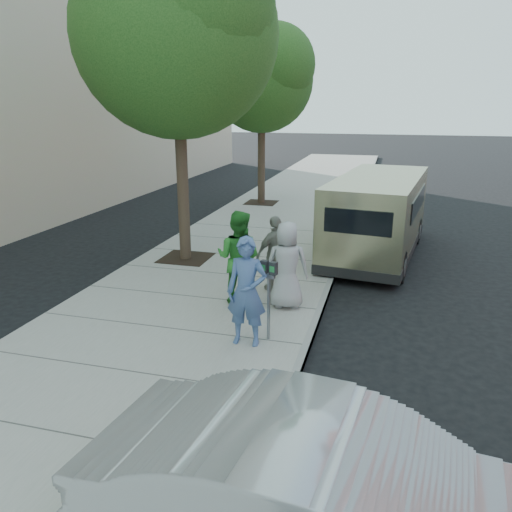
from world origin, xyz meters
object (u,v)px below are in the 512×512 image
(tree_near, at_px, (178,26))
(person_officer, at_px, (247,292))
(person_gray_shirt, at_px, (287,265))
(person_striped_polo, at_px, (276,254))
(parking_meter, at_px, (269,283))
(van, at_px, (378,214))
(person_green_shirt, at_px, (239,258))
(tree_far, at_px, (263,75))

(tree_near, xyz_separation_m, person_officer, (2.75, -4.08, -4.50))
(person_gray_shirt, distance_m, person_striped_polo, 0.92)
(parking_meter, bearing_deg, person_officer, -126.20)
(van, relative_size, person_officer, 3.31)
(person_officer, bearing_deg, person_green_shirt, 110.28)
(parking_meter, bearing_deg, tree_near, 144.46)
(tree_far, distance_m, person_officer, 12.60)
(tree_far, height_order, person_gray_shirt, tree_far)
(van, bearing_deg, tree_near, -148.75)
(tree_near, height_order, van, tree_near)
(tree_near, height_order, tree_far, tree_near)
(parking_meter, bearing_deg, person_gray_shirt, 105.92)
(tree_far, height_order, person_green_shirt, tree_far)
(van, xyz_separation_m, person_green_shirt, (-2.45, -4.47, -0.05))
(van, bearing_deg, person_green_shirt, -111.24)
(van, bearing_deg, tree_far, 136.75)
(tree_near, height_order, person_striped_polo, tree_near)
(tree_near, relative_size, person_striped_polo, 4.75)
(tree_far, relative_size, parking_meter, 4.79)
(van, height_order, person_officer, van)
(tree_far, bearing_deg, person_striped_polo, -73.89)
(person_officer, bearing_deg, tree_far, 102.14)
(person_green_shirt, distance_m, person_striped_polo, 1.03)
(parking_meter, distance_m, person_gray_shirt, 1.44)
(tree_near, bearing_deg, parking_meter, -51.55)
(tree_near, bearing_deg, person_gray_shirt, -38.34)
(person_gray_shirt, bearing_deg, parking_meter, 77.47)
(person_striped_polo, bearing_deg, parking_meter, 54.16)
(tree_near, relative_size, van, 1.27)
(tree_near, xyz_separation_m, van, (4.57, 2.01, -4.42))
(tree_near, bearing_deg, person_striped_polo, -30.91)
(tree_far, relative_size, person_officer, 3.63)
(tree_near, relative_size, person_officer, 4.21)
(tree_near, xyz_separation_m, person_gray_shirt, (3.06, -2.42, -4.56))
(person_officer, distance_m, person_gray_shirt, 1.69)
(parking_meter, bearing_deg, person_striped_polo, 116.04)
(tree_far, xyz_separation_m, person_gray_shirt, (3.06, -10.02, -3.90))
(person_officer, xyz_separation_m, person_green_shirt, (-0.64, 1.62, 0.03))
(person_striped_polo, bearing_deg, person_green_shirt, 12.38)
(tree_far, height_order, person_striped_polo, tree_far)
(tree_far, relative_size, person_striped_polo, 4.10)
(van, height_order, person_gray_shirt, van)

